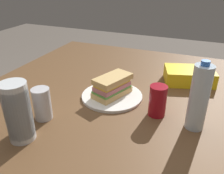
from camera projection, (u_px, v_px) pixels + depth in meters
dining_table at (104, 113)px, 1.08m from camera, size 1.42×1.17×0.76m
paper_plate at (112, 96)px, 1.03m from camera, size 0.26×0.26×0.01m
sandwich at (112, 86)px, 1.01m from camera, size 0.20×0.15×0.08m
soda_can_red at (158, 101)px, 0.88m from camera, size 0.07×0.07×0.12m
chip_bag at (189, 76)px, 1.15m from camera, size 0.21×0.26×0.07m
water_bottle_tall at (199, 98)px, 0.78m from camera, size 0.06×0.06×0.25m
plastic_cup_stack at (18, 112)px, 0.74m from camera, size 0.08×0.08×0.20m
soda_can_silver at (42, 104)px, 0.86m from camera, size 0.07×0.07×0.12m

